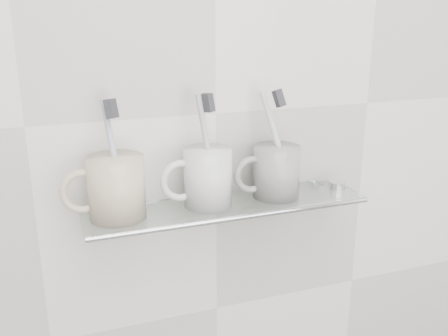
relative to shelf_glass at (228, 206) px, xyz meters
name	(u,v)px	position (x,y,z in m)	size (l,w,h in m)	color
wall_back	(216,114)	(0.00, 0.06, 0.15)	(2.50, 2.50, 0.00)	silver
shelf_glass	(228,206)	(0.00, 0.00, 0.00)	(0.50, 0.12, 0.01)	silver
shelf_rail	(239,217)	(0.00, -0.06, 0.00)	(0.01, 0.01, 0.50)	silver
bracket_left	(104,218)	(-0.21, 0.05, -0.01)	(0.02, 0.02, 0.03)	silver
bracket_right	(318,189)	(0.21, 0.05, -0.01)	(0.02, 0.02, 0.03)	silver
mug_left	(117,188)	(-0.19, 0.00, 0.06)	(0.09, 0.09, 0.10)	beige
mug_left_handle	(83,191)	(-0.24, 0.00, 0.06)	(0.07, 0.07, 0.01)	beige
toothbrush_left	(115,158)	(-0.19, 0.00, 0.10)	(0.01, 0.01, 0.19)	#A9B1D0
bristles_left	(111,109)	(-0.19, 0.00, 0.19)	(0.01, 0.02, 0.03)	#2E2F34
mug_center	(208,177)	(-0.03, 0.00, 0.06)	(0.08, 0.08, 0.10)	white
mug_center_handle	(181,181)	(-0.08, 0.00, 0.06)	(0.07, 0.07, 0.01)	white
toothbrush_center	(208,150)	(-0.03, 0.00, 0.10)	(0.01, 0.01, 0.19)	#A8A8A8
bristles_center	(207,103)	(-0.03, 0.00, 0.19)	(0.01, 0.02, 0.03)	#2E2F34
mug_right	(277,172)	(0.10, 0.00, 0.05)	(0.08, 0.08, 0.09)	silver
mug_right_handle	(252,174)	(0.05, 0.00, 0.05)	(0.07, 0.07, 0.01)	silver
toothbrush_right	(277,143)	(0.10, 0.00, 0.10)	(0.01, 0.01, 0.19)	silver
bristles_right	(279,98)	(0.10, 0.00, 0.19)	(0.01, 0.02, 0.03)	#2E2F34
chrome_cap	(337,185)	(0.23, 0.00, 0.01)	(0.03, 0.03, 0.01)	silver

